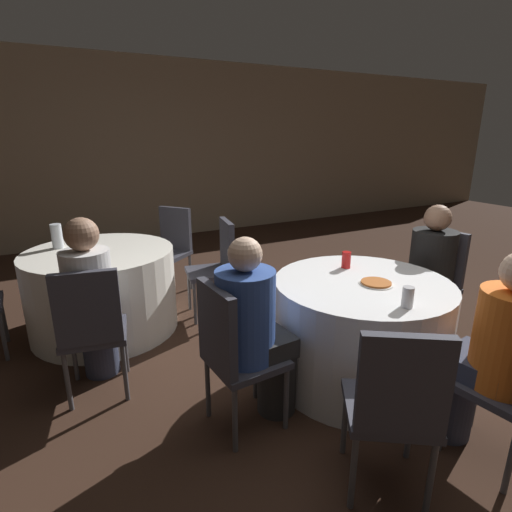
{
  "coord_description": "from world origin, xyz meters",
  "views": [
    {
      "loc": [
        -1.73,
        -1.95,
        1.68
      ],
      "look_at": [
        -0.43,
        0.49,
        0.82
      ],
      "focal_mm": 28.0,
      "sensor_mm": 36.0,
      "label": 1
    }
  ],
  "objects_px": {
    "soda_can_silver": "(408,297)",
    "person_orange_shirt": "(490,355)",
    "chair_near_east": "(436,275)",
    "chair_far_east": "(219,260)",
    "person_blue_shirt": "(256,332)",
    "table_far": "(103,290)",
    "chair_near_southwest": "(395,401)",
    "person_black_shirt": "(426,274)",
    "table_near": "(359,330)",
    "chair_far_south": "(91,324)",
    "pizza_plate_near": "(376,283)",
    "chair_far_northeast": "(172,242)",
    "chair_near_west": "(231,347)",
    "soda_can_red": "(346,260)",
    "bottle_far": "(57,236)",
    "person_white_shirt": "(92,305)"
  },
  "relations": [
    {
      "from": "chair_far_northeast",
      "to": "soda_can_red",
      "type": "distance_m",
      "value": 2.12
    },
    {
      "from": "table_far",
      "to": "person_blue_shirt",
      "type": "height_order",
      "value": "person_blue_shirt"
    },
    {
      "from": "table_near",
      "to": "table_far",
      "type": "relative_size",
      "value": 0.96
    },
    {
      "from": "chair_far_east",
      "to": "pizza_plate_near",
      "type": "relative_size",
      "value": 4.1
    },
    {
      "from": "chair_near_southwest",
      "to": "chair_far_south",
      "type": "xyz_separation_m",
      "value": [
        -1.1,
        1.44,
        0.0
      ]
    },
    {
      "from": "soda_can_red",
      "to": "person_orange_shirt",
      "type": "bearing_deg",
      "value": -88.78
    },
    {
      "from": "chair_near_southwest",
      "to": "chair_near_west",
      "type": "distance_m",
      "value": 0.89
    },
    {
      "from": "chair_near_east",
      "to": "chair_far_northeast",
      "type": "height_order",
      "value": "same"
    },
    {
      "from": "chair_far_northeast",
      "to": "person_black_shirt",
      "type": "xyz_separation_m",
      "value": [
        1.5,
        -2.09,
        0.04
      ]
    },
    {
      "from": "chair_far_northeast",
      "to": "chair_near_west",
      "type": "bearing_deg",
      "value": 133.29
    },
    {
      "from": "chair_far_east",
      "to": "bottle_far",
      "type": "distance_m",
      "value": 1.41
    },
    {
      "from": "soda_can_red",
      "to": "bottle_far",
      "type": "xyz_separation_m",
      "value": [
        -1.85,
        1.58,
        0.04
      ]
    },
    {
      "from": "table_near",
      "to": "person_white_shirt",
      "type": "relative_size",
      "value": 1.0
    },
    {
      "from": "table_near",
      "to": "soda_can_silver",
      "type": "relative_size",
      "value": 9.79
    },
    {
      "from": "person_black_shirt",
      "to": "bottle_far",
      "type": "xyz_separation_m",
      "value": [
        -2.6,
        1.7,
        0.25
      ]
    },
    {
      "from": "person_white_shirt",
      "to": "person_blue_shirt",
      "type": "bearing_deg",
      "value": -35.51
    },
    {
      "from": "table_far",
      "to": "pizza_plate_near",
      "type": "distance_m",
      "value": 2.3
    },
    {
      "from": "chair_far_east",
      "to": "bottle_far",
      "type": "relative_size",
      "value": 4.32
    },
    {
      "from": "chair_far_northeast",
      "to": "person_blue_shirt",
      "type": "bearing_deg",
      "value": 137.23
    },
    {
      "from": "chair_near_east",
      "to": "chair_far_northeast",
      "type": "bearing_deg",
      "value": 27.64
    },
    {
      "from": "person_blue_shirt",
      "to": "table_far",
      "type": "bearing_deg",
      "value": -163.4
    },
    {
      "from": "chair_near_east",
      "to": "chair_far_south",
      "type": "bearing_deg",
      "value": 70.32
    },
    {
      "from": "soda_can_silver",
      "to": "person_orange_shirt",
      "type": "bearing_deg",
      "value": -67.18
    },
    {
      "from": "chair_far_south",
      "to": "soda_can_red",
      "type": "height_order",
      "value": "chair_far_south"
    },
    {
      "from": "table_far",
      "to": "soda_can_silver",
      "type": "distance_m",
      "value": 2.52
    },
    {
      "from": "chair_near_east",
      "to": "person_black_shirt",
      "type": "distance_m",
      "value": 0.17
    },
    {
      "from": "person_black_shirt",
      "to": "chair_far_south",
      "type": "bearing_deg",
      "value": 69.1
    },
    {
      "from": "chair_near_east",
      "to": "soda_can_red",
      "type": "height_order",
      "value": "chair_near_east"
    },
    {
      "from": "table_near",
      "to": "soda_can_silver",
      "type": "bearing_deg",
      "value": -98.58
    },
    {
      "from": "table_far",
      "to": "chair_far_east",
      "type": "relative_size",
      "value": 1.36
    },
    {
      "from": "chair_far_east",
      "to": "soda_can_red",
      "type": "height_order",
      "value": "chair_far_east"
    },
    {
      "from": "chair_near_east",
      "to": "chair_far_east",
      "type": "height_order",
      "value": "same"
    },
    {
      "from": "person_blue_shirt",
      "to": "bottle_far",
      "type": "xyz_separation_m",
      "value": [
        -0.92,
        1.92,
        0.25
      ]
    },
    {
      "from": "person_black_shirt",
      "to": "soda_can_silver",
      "type": "relative_size",
      "value": 9.37
    },
    {
      "from": "chair_near_southwest",
      "to": "person_blue_shirt",
      "type": "bearing_deg",
      "value": 143.71
    },
    {
      "from": "table_far",
      "to": "chair_near_east",
      "type": "bearing_deg",
      "value": -29.81
    },
    {
      "from": "chair_far_south",
      "to": "soda_can_red",
      "type": "bearing_deg",
      "value": 0.41
    },
    {
      "from": "soda_can_silver",
      "to": "soda_can_red",
      "type": "bearing_deg",
      "value": 78.09
    },
    {
      "from": "person_orange_shirt",
      "to": "table_near",
      "type": "bearing_deg",
      "value": 90.0
    },
    {
      "from": "chair_far_northeast",
      "to": "soda_can_silver",
      "type": "height_order",
      "value": "chair_far_northeast"
    },
    {
      "from": "person_white_shirt",
      "to": "pizza_plate_near",
      "type": "relative_size",
      "value": 5.37
    },
    {
      "from": "person_white_shirt",
      "to": "person_black_shirt",
      "type": "relative_size",
      "value": 1.05
    },
    {
      "from": "table_far",
      "to": "chair_far_east",
      "type": "distance_m",
      "value": 1.05
    },
    {
      "from": "table_far",
      "to": "person_black_shirt",
      "type": "distance_m",
      "value": 2.74
    },
    {
      "from": "chair_near_southwest",
      "to": "person_black_shirt",
      "type": "distance_m",
      "value": 1.72
    },
    {
      "from": "chair_far_south",
      "to": "pizza_plate_near",
      "type": "xyz_separation_m",
      "value": [
        1.71,
        -0.67,
        0.19
      ]
    },
    {
      "from": "person_orange_shirt",
      "to": "soda_can_red",
      "type": "xyz_separation_m",
      "value": [
        -0.02,
        1.12,
        0.2
      ]
    },
    {
      "from": "chair_far_east",
      "to": "person_blue_shirt",
      "type": "relative_size",
      "value": 0.79
    },
    {
      "from": "chair_far_east",
      "to": "pizza_plate_near",
      "type": "height_order",
      "value": "chair_far_east"
    },
    {
      "from": "chair_near_west",
      "to": "chair_far_east",
      "type": "distance_m",
      "value": 1.6
    }
  ]
}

